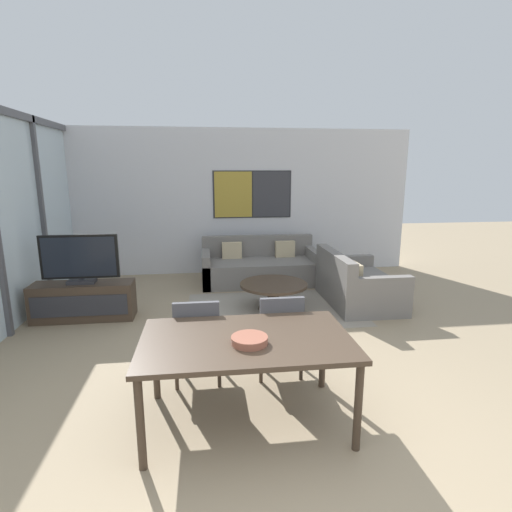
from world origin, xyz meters
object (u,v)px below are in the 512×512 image
object	(u,v)px
dining_table	(246,346)
sofa_side	(354,286)
fruit_bowl	(250,340)
dining_chair_centre	(279,329)
tv_console	(84,301)
television	(80,260)
sofa_main	(260,267)
coffee_table	(273,290)
dining_chair_left	(197,334)

from	to	relation	value
dining_table	sofa_side	bearing A→B (deg)	54.43
fruit_bowl	dining_chair_centre	bearing A→B (deg)	64.91
tv_console	sofa_side	world-z (taller)	sofa_side
television	dining_chair_centre	size ratio (longest dim) A/B	1.18
tv_console	television	xyz separation A→B (m)	(0.00, 0.00, 0.59)
sofa_main	coffee_table	world-z (taller)	sofa_main
sofa_main	sofa_side	distance (m)	1.90
sofa_side	sofa_main	bearing A→B (deg)	42.53
coffee_table	sofa_main	bearing A→B (deg)	90.00
television	fruit_bowl	distance (m)	3.35
tv_console	sofa_main	distance (m)	3.09
television	sofa_side	size ratio (longest dim) A/B	0.68
sofa_side	dining_chair_left	world-z (taller)	dining_chair_left
dining_chair_centre	sofa_side	bearing A→B (deg)	52.45
coffee_table	dining_table	xyz separation A→B (m)	(-0.67, -2.63, 0.37)
sofa_main	sofa_side	size ratio (longest dim) A/B	1.40
sofa_main	fruit_bowl	xyz separation A→B (m)	(-0.66, -4.25, 0.51)
fruit_bowl	dining_table	bearing A→B (deg)	96.87
dining_chair_left	dining_chair_centre	bearing A→B (deg)	2.08
sofa_main	fruit_bowl	distance (m)	4.33
tv_console	fruit_bowl	size ratio (longest dim) A/B	4.74
tv_console	dining_chair_left	bearing A→B (deg)	-49.87
sofa_main	dining_table	distance (m)	4.21
dining_chair_left	sofa_main	bearing A→B (deg)	72.65
tv_console	coffee_table	size ratio (longest dim) A/B	1.36
television	dining_table	bearing A→B (deg)	-52.24
sofa_side	coffee_table	world-z (taller)	sofa_side
sofa_main	fruit_bowl	size ratio (longest dim) A/B	7.36
tv_console	television	world-z (taller)	television
sofa_side	dining_table	world-z (taller)	sofa_side
dining_chair_left	dining_chair_centre	distance (m)	0.81
tv_console	dining_chair_centre	xyz separation A→B (m)	(2.39, -1.85, 0.24)
tv_console	dining_table	xyz separation A→B (m)	(1.99, -2.57, 0.42)
television	coffee_table	xyz separation A→B (m)	(2.66, 0.06, -0.54)
sofa_side	dining_chair_left	size ratio (longest dim) A/B	1.74
dining_chair_centre	dining_chair_left	bearing A→B (deg)	-177.92
television	dining_chair_left	bearing A→B (deg)	-49.88
coffee_table	dining_chair_centre	bearing A→B (deg)	-98.11
dining_chair_left	fruit_bowl	bearing A→B (deg)	-62.53
television	dining_table	distance (m)	3.25
television	sofa_side	world-z (taller)	television
dining_table	tv_console	bearing A→B (deg)	127.77
television	sofa_main	xyz separation A→B (m)	(2.66, 1.57, -0.58)
television	dining_chair_left	xyz separation A→B (m)	(1.59, -1.88, -0.35)
fruit_bowl	coffee_table	bearing A→B (deg)	76.45
coffee_table	dining_chair_left	distance (m)	2.23
coffee_table	dining_chair_left	xyz separation A→B (m)	(-1.08, -1.94, 0.19)
sofa_main	dining_chair_centre	xyz separation A→B (m)	(-0.27, -3.42, 0.23)
coffee_table	dining_chair_left	world-z (taller)	dining_chair_left
fruit_bowl	television	bearing A→B (deg)	126.74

